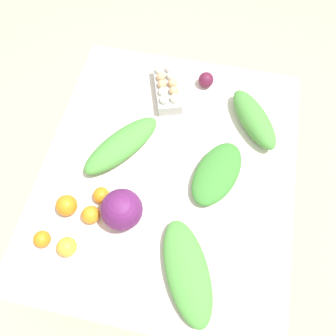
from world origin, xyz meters
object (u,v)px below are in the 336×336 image
Objects in this scene: cabbage_purple at (122,210)px; orange_3 at (42,239)px; greens_bunch_kale at (122,145)px; orange_2 at (67,247)px; greens_bunch_scallion at (187,271)px; egg_carton at (167,88)px; orange_0 at (101,195)px; greens_bunch_dandelion at (254,119)px; orange_1 at (67,205)px; greens_bunch_beet_tops at (217,173)px; orange_4 at (91,215)px; beet_root at (206,80)px.

orange_3 is (0.16, -0.27, -0.05)m from cabbage_purple.
orange_2 is (0.46, -0.08, -0.00)m from greens_bunch_kale.
greens_bunch_scallion is (0.16, 0.29, -0.05)m from cabbage_purple.
cabbage_purple is 0.58× the size of egg_carton.
greens_bunch_kale reaches higher than orange_0.
greens_bunch_scallion is at bearing -13.61° from greens_bunch_dandelion.
greens_bunch_scallion is at bearing 60.84° from orange_0.
orange_1 is at bearing -24.20° from greens_bunch_kale.
greens_bunch_kale is at bearing -95.80° from greens_bunch_beet_tops.
orange_0 is at bearing 169.89° from orange_4.
orange_2 is at bearing 84.89° from orange_3.
egg_carton is 0.83m from orange_2.
egg_carton is (-0.63, 0.04, -0.04)m from cabbage_purple.
greens_bunch_kale is 0.34m from orange_1.
greens_bunch_dandelion is at bearing 139.86° from cabbage_purple.
orange_2 is 0.15m from orange_4.
beet_root is at bearing 151.29° from orange_3.
orange_2 reaches higher than beet_root.
orange_3 is (0.45, -0.19, -0.01)m from greens_bunch_kale.
greens_bunch_dandelion is 5.12× the size of orange_3.
egg_carton is at bearing -162.94° from greens_bunch_scallion.
egg_carton is 0.83× the size of greens_bunch_dandelion.
greens_bunch_kale is (-0.04, -0.42, 0.01)m from greens_bunch_beet_tops.
egg_carton is 0.88× the size of greens_bunch_beet_tops.
egg_carton is 3.81× the size of beet_root.
greens_bunch_kale is at bearing 173.78° from orange_4.
egg_carton reaches higher than greens_bunch_scallion.
cabbage_purple reaches higher than orange_1.
greens_bunch_scallion is 0.72m from greens_bunch_dandelion.
cabbage_purple is at bearing -40.14° from greens_bunch_dandelion.
cabbage_purple reaches higher than greens_bunch_kale.
greens_bunch_dandelion reaches higher than beet_root.
orange_0 is at bearing 142.27° from orange_3.
orange_1 is (0.74, -0.44, 0.01)m from beet_root.
greens_bunch_beet_tops is 0.95× the size of greens_bunch_dandelion.
orange_2 is at bearing -33.73° from egg_carton.
beet_root is at bearing -175.23° from greens_bunch_scallion.
greens_bunch_scallion is 5.36× the size of beet_root.
greens_bunch_dandelion is 4.58× the size of beet_root.
greens_bunch_scallion reaches higher than orange_0.
orange_4 is at bearing -45.27° from greens_bunch_dandelion.
orange_1 is at bearing -50.70° from greens_bunch_dandelion.
greens_bunch_beet_tops is 0.73m from orange_3.
egg_carton is 0.37m from greens_bunch_kale.
orange_2 is 1.15× the size of orange_3.
greens_bunch_scallion is 5.99× the size of orange_3.
greens_bunch_kale is 5.97× the size of orange_3.
cabbage_purple is 0.31m from greens_bunch_kale.
egg_carton is 3.31× the size of orange_1.
orange_4 is (0.76, -0.33, -0.00)m from beet_root.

